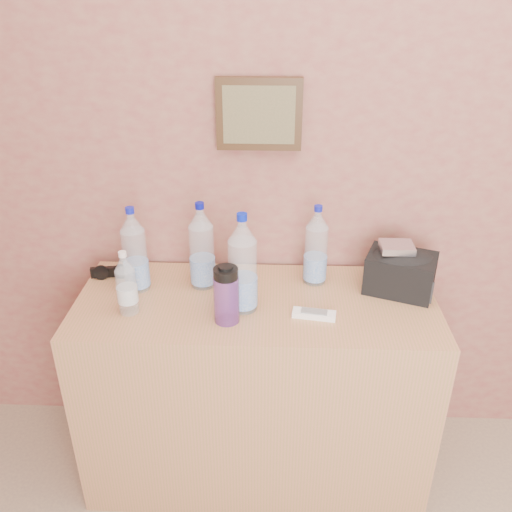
{
  "coord_description": "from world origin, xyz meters",
  "views": [
    {
      "loc": [
        -0.41,
        0.08,
        1.84
      ],
      "look_at": [
        -0.48,
        1.71,
        0.98
      ],
      "focal_mm": 38.0,
      "sensor_mm": 36.0,
      "label": 1
    }
  ],
  "objects_px": {
    "pet_large_c": "(316,249)",
    "ac_remote": "(314,314)",
    "pet_large_a": "(135,254)",
    "sunglasses": "(112,272)",
    "pet_large_b": "(202,250)",
    "foil_packet": "(397,247)",
    "pet_small": "(126,286)",
    "pet_large_d": "(243,268)",
    "nalgene_bottle": "(226,294)",
    "dresser": "(256,387)",
    "toiletry_bag": "(401,271)"
  },
  "relations": [
    {
      "from": "pet_large_d",
      "to": "pet_large_a",
      "type": "bearing_deg",
      "value": 163.09
    },
    {
      "from": "nalgene_bottle",
      "to": "foil_packet",
      "type": "xyz_separation_m",
      "value": [
        0.59,
        0.23,
        0.07
      ]
    },
    {
      "from": "pet_large_b",
      "to": "nalgene_bottle",
      "type": "distance_m",
      "value": 0.26
    },
    {
      "from": "pet_large_c",
      "to": "ac_remote",
      "type": "relative_size",
      "value": 2.1
    },
    {
      "from": "dresser",
      "to": "pet_large_c",
      "type": "relative_size",
      "value": 4.19
    },
    {
      "from": "pet_large_b",
      "to": "sunglasses",
      "type": "height_order",
      "value": "pet_large_b"
    },
    {
      "from": "sunglasses",
      "to": "dresser",
      "type": "bearing_deg",
      "value": -24.88
    },
    {
      "from": "pet_large_a",
      "to": "sunglasses",
      "type": "distance_m",
      "value": 0.19
    },
    {
      "from": "pet_small",
      "to": "toiletry_bag",
      "type": "bearing_deg",
      "value": 10.76
    },
    {
      "from": "pet_large_a",
      "to": "sunglasses",
      "type": "height_order",
      "value": "pet_large_a"
    },
    {
      "from": "pet_large_a",
      "to": "pet_large_d",
      "type": "height_order",
      "value": "pet_large_d"
    },
    {
      "from": "pet_small",
      "to": "toiletry_bag",
      "type": "height_order",
      "value": "pet_small"
    },
    {
      "from": "foil_packet",
      "to": "pet_small",
      "type": "bearing_deg",
      "value": -168.65
    },
    {
      "from": "pet_large_d",
      "to": "nalgene_bottle",
      "type": "distance_m",
      "value": 0.11
    },
    {
      "from": "pet_large_a",
      "to": "pet_large_c",
      "type": "height_order",
      "value": "pet_large_a"
    },
    {
      "from": "sunglasses",
      "to": "pet_large_c",
      "type": "bearing_deg",
      "value": -10.1
    },
    {
      "from": "dresser",
      "to": "nalgene_bottle",
      "type": "relative_size",
      "value": 6.19
    },
    {
      "from": "pet_large_a",
      "to": "pet_small",
      "type": "height_order",
      "value": "pet_large_a"
    },
    {
      "from": "pet_large_a",
      "to": "pet_small",
      "type": "distance_m",
      "value": 0.16
    },
    {
      "from": "pet_large_c",
      "to": "nalgene_bottle",
      "type": "distance_m",
      "value": 0.41
    },
    {
      "from": "pet_small",
      "to": "nalgene_bottle",
      "type": "height_order",
      "value": "pet_small"
    },
    {
      "from": "pet_large_b",
      "to": "pet_small",
      "type": "bearing_deg",
      "value": -140.51
    },
    {
      "from": "dresser",
      "to": "pet_large_d",
      "type": "relative_size",
      "value": 3.61
    },
    {
      "from": "pet_small",
      "to": "sunglasses",
      "type": "bearing_deg",
      "value": 118.03
    },
    {
      "from": "pet_large_a",
      "to": "pet_large_c",
      "type": "bearing_deg",
      "value": 6.58
    },
    {
      "from": "dresser",
      "to": "pet_large_c",
      "type": "xyz_separation_m",
      "value": [
        0.21,
        0.15,
        0.54
      ]
    },
    {
      "from": "pet_large_c",
      "to": "sunglasses",
      "type": "distance_m",
      "value": 0.78
    },
    {
      "from": "pet_large_c",
      "to": "pet_large_d",
      "type": "distance_m",
      "value": 0.32
    },
    {
      "from": "pet_large_b",
      "to": "pet_large_c",
      "type": "xyz_separation_m",
      "value": [
        0.41,
        0.04,
        -0.01
      ]
    },
    {
      "from": "pet_large_c",
      "to": "foil_packet",
      "type": "distance_m",
      "value": 0.29
    },
    {
      "from": "pet_large_b",
      "to": "ac_remote",
      "type": "distance_m",
      "value": 0.47
    },
    {
      "from": "pet_large_c",
      "to": "sunglasses",
      "type": "bearing_deg",
      "value": 179.68
    },
    {
      "from": "pet_large_c",
      "to": "pet_small",
      "type": "bearing_deg",
      "value": -160.07
    },
    {
      "from": "pet_large_b",
      "to": "ac_remote",
      "type": "xyz_separation_m",
      "value": [
        0.4,
        -0.2,
        -0.14
      ]
    },
    {
      "from": "pet_large_a",
      "to": "sunglasses",
      "type": "relative_size",
      "value": 2.05
    },
    {
      "from": "pet_small",
      "to": "sunglasses",
      "type": "distance_m",
      "value": 0.28
    },
    {
      "from": "pet_large_a",
      "to": "pet_small",
      "type": "bearing_deg",
      "value": -87.92
    },
    {
      "from": "pet_large_a",
      "to": "ac_remote",
      "type": "height_order",
      "value": "pet_large_a"
    },
    {
      "from": "dresser",
      "to": "toiletry_bag",
      "type": "distance_m",
      "value": 0.71
    },
    {
      "from": "pet_large_a",
      "to": "pet_large_b",
      "type": "relative_size",
      "value": 0.97
    },
    {
      "from": "pet_large_a",
      "to": "foil_packet",
      "type": "xyz_separation_m",
      "value": [
        0.93,
        0.03,
        0.03
      ]
    },
    {
      "from": "pet_large_c",
      "to": "foil_packet",
      "type": "height_order",
      "value": "pet_large_c"
    },
    {
      "from": "pet_large_a",
      "to": "pet_large_d",
      "type": "relative_size",
      "value": 0.9
    },
    {
      "from": "nalgene_bottle",
      "to": "sunglasses",
      "type": "bearing_deg",
      "value": 149.24
    },
    {
      "from": "pet_large_c",
      "to": "foil_packet",
      "type": "bearing_deg",
      "value": -9.76
    },
    {
      "from": "dresser",
      "to": "toiletry_bag",
      "type": "relative_size",
      "value": 5.42
    },
    {
      "from": "pet_large_b",
      "to": "ac_remote",
      "type": "bearing_deg",
      "value": -26.26
    },
    {
      "from": "pet_large_d",
      "to": "ac_remote",
      "type": "height_order",
      "value": "pet_large_d"
    },
    {
      "from": "pet_large_a",
      "to": "toiletry_bag",
      "type": "relative_size",
      "value": 1.35
    },
    {
      "from": "dresser",
      "to": "foil_packet",
      "type": "distance_m",
      "value": 0.76
    }
  ]
}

